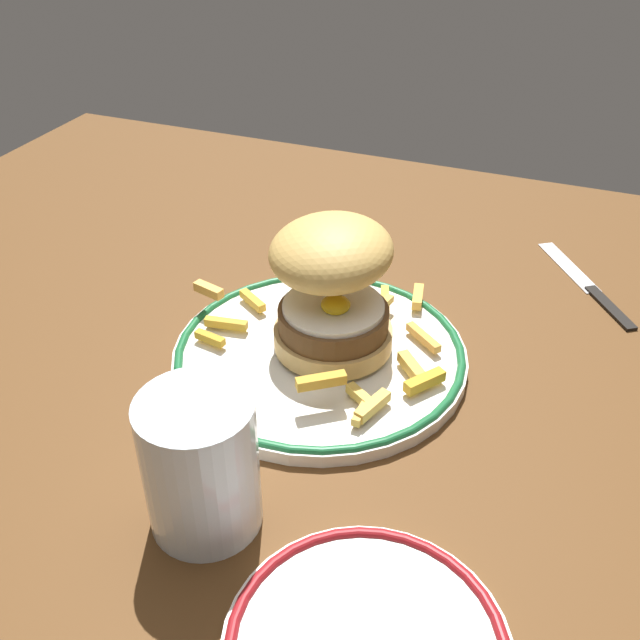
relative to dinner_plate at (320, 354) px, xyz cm
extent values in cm
cube|color=#553417|center=(-0.02, -2.91, -2.84)|extent=(123.53, 103.08, 4.00)
cylinder|color=white|center=(0.00, 0.00, -0.24)|extent=(26.89, 26.89, 1.20)
torus|color=#196033|center=(0.00, 0.00, 0.36)|extent=(26.49, 26.49, 0.80)
cylinder|color=tan|center=(0.94, 0.84, 1.66)|extent=(10.78, 10.78, 1.80)
cylinder|color=brown|center=(0.94, 0.84, 3.62)|extent=(9.94, 9.94, 2.11)
cylinder|color=white|center=(0.94, 0.84, 4.92)|extent=(9.08, 9.08, 0.50)
ellipsoid|color=yellow|center=(1.37, 0.23, 5.59)|extent=(2.60, 2.60, 1.40)
ellipsoid|color=tan|center=(0.12, 2.63, 9.32)|extent=(15.07, 15.25, 6.22)
cube|color=gold|center=(5.70, -5.50, 1.17)|extent=(2.81, 2.22, 0.81)
cube|color=gold|center=(8.49, 4.39, 1.14)|extent=(3.93, 3.35, 0.76)
cube|color=gold|center=(10.25, -1.84, 1.26)|extent=(3.07, 3.74, 0.99)
cube|color=gold|center=(-3.53, 7.94, 1.20)|extent=(3.53, 1.93, 0.88)
cube|color=gold|center=(2.87, -7.04, 3.06)|extent=(3.87, 3.20, 0.92)
cube|color=gold|center=(3.68, 7.01, 1.85)|extent=(1.37, 3.47, 0.72)
cube|color=gold|center=(7.10, -6.39, 1.23)|extent=(2.12, 3.98, 0.93)
cube|color=gold|center=(6.23, 10.72, 1.23)|extent=(1.63, 3.71, 0.94)
cube|color=#E7AD4E|center=(-12.20, 1.71, 3.07)|extent=(3.32, 1.69, 0.92)
cube|color=gold|center=(-8.82, 4.18, 1.17)|extent=(3.54, 2.65, 0.80)
cube|color=gold|center=(6.50, -7.19, 1.12)|extent=(0.83, 3.20, 0.72)
cube|color=gold|center=(-9.42, -0.31, 1.16)|extent=(4.18, 1.43, 0.79)
cube|color=gold|center=(-9.72, -2.52, 1.14)|extent=(3.17, 1.27, 0.75)
cube|color=gold|center=(8.64, -0.30, 1.26)|extent=(3.11, 3.27, 0.98)
cube|color=gold|center=(3.39, 8.94, 1.16)|extent=(2.19, 4.64, 0.78)
cylinder|color=silver|center=(-0.84, -19.88, 4.52)|extent=(7.96, 7.96, 10.70)
cylinder|color=silver|center=(-0.84, -19.88, 2.73)|extent=(7.32, 7.32, 7.13)
cube|color=black|center=(24.39, 18.84, -0.54)|extent=(5.52, 7.27, 0.70)
cube|color=silver|center=(19.57, 25.85, -0.64)|extent=(7.71, 10.09, 0.24)
camera|label=1|loc=(19.41, -49.20, 40.61)|focal=40.80mm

